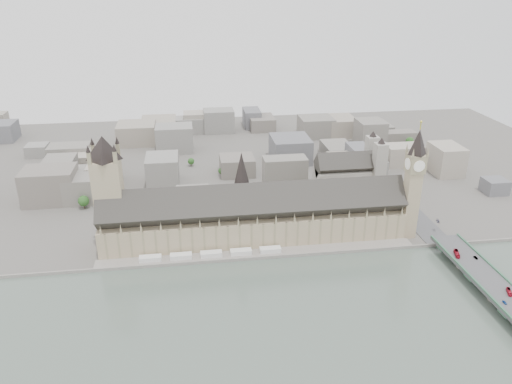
{
  "coord_description": "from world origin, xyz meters",
  "views": [
    {
      "loc": [
        -53.73,
        -370.12,
        216.01
      ],
      "look_at": [
        4.81,
        42.46,
        36.6
      ],
      "focal_mm": 35.0,
      "sensor_mm": 36.0,
      "label": 1
    }
  ],
  "objects": [
    {
      "name": "red_bus_south",
      "position": [
        165.5,
        -102.13,
        11.57
      ],
      "size": [
        5.67,
        9.62,
        2.64
      ],
      "primitive_type": "imported",
      "rotation": [
        0.0,
        0.0,
        -0.39
      ],
      "color": "red",
      "rests_on": "westminster_bridge"
    },
    {
      "name": "city_skyline_inland",
      "position": [
        0.0,
        245.0,
        19.0
      ],
      "size": [
        720.0,
        360.0,
        38.0
      ],
      "primitive_type": null,
      "color": "gray",
      "rests_on": "ground"
    },
    {
      "name": "car_blue",
      "position": [
        155.52,
        -112.52,
        10.93
      ],
      "size": [
        1.61,
        3.97,
        1.35
      ],
      "primitive_type": "imported",
      "rotation": [
        0.0,
        0.0,
        0.0
      ],
      "color": "navy",
      "rests_on": "westminster_bridge"
    },
    {
      "name": "car_approach",
      "position": [
        168.82,
        10.86,
        11.07
      ],
      "size": [
        3.8,
        6.08,
        1.64
      ],
      "primitive_type": "imported",
      "rotation": [
        0.0,
        0.0,
        -0.29
      ],
      "color": "gray",
      "rests_on": "westminster_bridge"
    },
    {
      "name": "westminster_bridge",
      "position": [
        162.0,
        -87.5,
        5.12
      ],
      "size": [
        25.0,
        325.0,
        10.25
      ],
      "primitive_type": "cube",
      "color": "#474749",
      "rests_on": "ground"
    },
    {
      "name": "river_terrace",
      "position": [
        0.0,
        -7.5,
        1.0
      ],
      "size": [
        270.0,
        15.0,
        2.0
      ],
      "primitive_type": "cube",
      "color": "gray",
      "rests_on": "ground"
    },
    {
      "name": "embankment_wall",
      "position": [
        0.0,
        -15.0,
        1.5
      ],
      "size": [
        600.0,
        1.5,
        3.0
      ],
      "primitive_type": "cube",
      "color": "gray",
      "rests_on": "ground"
    },
    {
      "name": "car_silver",
      "position": [
        168.09,
        -54.11,
        10.97
      ],
      "size": [
        1.84,
        4.45,
        1.43
      ],
      "primitive_type": "imported",
      "rotation": [
        0.0,
        0.0,
        0.07
      ],
      "color": "gray",
      "rests_on": "westminster_bridge"
    },
    {
      "name": "victoria_tower",
      "position": [
        -122.0,
        26.0,
        55.2
      ],
      "size": [
        30.0,
        30.0,
        100.0
      ],
      "color": "tan",
      "rests_on": "ground"
    },
    {
      "name": "ground",
      "position": [
        0.0,
        0.0,
        0.0
      ],
      "size": [
        900.0,
        900.0,
        0.0
      ],
      "primitive_type": "plane",
      "color": "#595651",
      "rests_on": "ground"
    },
    {
      "name": "elizabeth_tower",
      "position": [
        138.0,
        8.0,
        58.09
      ],
      "size": [
        17.0,
        17.0,
        107.5
      ],
      "color": "tan",
      "rests_on": "ground"
    },
    {
      "name": "park_trees",
      "position": [
        -10.0,
        60.0,
        7.5
      ],
      "size": [
        110.0,
        30.0,
        15.0
      ],
      "primitive_type": null,
      "color": "#1C4F1D",
      "rests_on": "ground"
    },
    {
      "name": "red_bus_north",
      "position": [
        155.47,
        -47.5,
        11.9
      ],
      "size": [
        6.2,
        12.11,
        3.3
      ],
      "primitive_type": "imported",
      "rotation": [
        0.0,
        0.0,
        -0.31
      ],
      "color": "red",
      "rests_on": "westminster_bridge"
    },
    {
      "name": "terrace_tents",
      "position": [
        -40.0,
        -7.0,
        4.0
      ],
      "size": [
        118.0,
        7.0,
        4.0
      ],
      "color": "white",
      "rests_on": "river_terrace"
    },
    {
      "name": "palace_of_westminster",
      "position": [
        0.0,
        19.7,
        22.71
      ],
      "size": [
        265.0,
        40.73,
        55.44
      ],
      "color": "tan",
      "rests_on": "ground"
    },
    {
      "name": "central_tower",
      "position": [
        -10.0,
        26.0,
        57.92
      ],
      "size": [
        13.0,
        13.0,
        48.0
      ],
      "color": "gray",
      "rests_on": "ground"
    },
    {
      "name": "westminster_abbey",
      "position": [
        110.92,
        95.0,
        25.08
      ],
      "size": [
        68.0,
        36.0,
        64.0
      ],
      "color": "#AAA399",
      "rests_on": "ground"
    }
  ]
}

